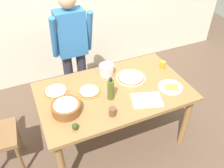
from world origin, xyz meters
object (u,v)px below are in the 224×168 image
Objects in this scene: olive_oil_bottle at (111,90)px; cup_small_brown at (113,112)px; cutting_board_white at (147,100)px; popcorn_bowl at (66,107)px; avocado at (75,127)px; pizza_cooked_on_tray at (89,91)px; pizza_second_cooked at (56,91)px; steel_pot at (106,70)px; dining_table at (114,97)px; plate_with_slice at (171,87)px; person_cook at (73,47)px; pizza_raw_on_board at (131,78)px; cup_orange at (163,65)px.

olive_oil_bottle is 0.25m from cup_small_brown.
popcorn_bowl is at bearing 168.06° from cutting_board_white.
avocado is at bearing -175.33° from cup_small_brown.
cup_small_brown is (-0.08, -0.22, -0.07)m from olive_oil_bottle.
pizza_second_cooked is (-0.32, 0.14, -0.00)m from pizza_cooked_on_tray.
steel_pot is (0.29, 0.22, 0.06)m from pizza_cooked_on_tray.
dining_table is 0.38m from cutting_board_white.
steel_pot reaches higher than pizza_cooked_on_tray.
olive_oil_bottle is (-0.66, 0.10, 0.11)m from plate_with_slice.
popcorn_bowl is at bearing -110.64° from person_cook.
pizza_raw_on_board is at bearing 4.13° from pizza_cooked_on_tray.
steel_pot reaches higher than dining_table.
pizza_cooked_on_tray is at bearing 161.01° from plate_with_slice.
cup_small_brown is at bearing -53.01° from pizza_second_cooked.
steel_pot is 2.04× the size of cup_orange.
person_cook reaches higher than cup_orange.
steel_pot is at bearing 37.14° from pizza_cooked_on_tray.
popcorn_bowl reaches higher than cup_small_brown.
cup_orange is at bearing 70.82° from plate_with_slice.
plate_with_slice is at bearing -4.65° from popcorn_bowl.
pizza_raw_on_board is at bearing 30.85° from avocado.
olive_oil_bottle reaches higher than dining_table.
person_cook is at bearing 106.00° from dining_table.
person_cook is at bearing 69.36° from popcorn_bowl.
person_cook is 19.06× the size of cup_small_brown.
plate_with_slice is at bearing -42.99° from steel_pot.
steel_pot is at bearing 109.24° from cutting_board_white.
olive_oil_bottle is 0.85× the size of cutting_board_white.
pizza_cooked_on_tray is 0.88m from plate_with_slice.
cutting_board_white is (0.20, -0.58, -0.06)m from steel_pot.
pizza_raw_on_board reaches higher than dining_table.
pizza_cooked_on_tray is at bearing -92.72° from person_cook.
pizza_raw_on_board is 1.33× the size of pizza_cooked_on_tray.
plate_with_slice is at bearing 12.44° from cutting_board_white.
avocado is at bearing -150.55° from olive_oil_bottle.
person_cook reaches higher than cutting_board_white.
steel_pot is 0.87m from avocado.
steel_pot reaches higher than popcorn_bowl.
cup_small_brown reaches higher than plate_with_slice.
olive_oil_bottle reaches higher than avocado.
person_cook is 19.06× the size of cup_orange.
popcorn_bowl is at bearing -146.74° from pizza_cooked_on_tray.
person_cook is 5.79× the size of popcorn_bowl.
person_cook is at bearing 129.67° from plate_with_slice.
pizza_second_cooked is 0.95m from cutting_board_white.
popcorn_bowl is 1.28m from cup_orange.
pizza_second_cooked is 0.58m from avocado.
cup_orange is (0.92, -0.60, -0.14)m from person_cook.
popcorn_bowl is at bearing -85.46° from pizza_second_cooked.
cutting_board_white is at bearing -136.82° from cup_orange.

